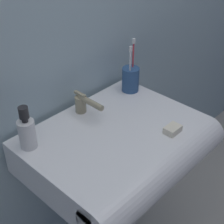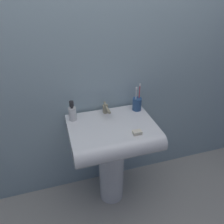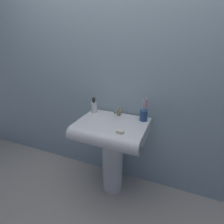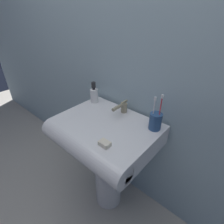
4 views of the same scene
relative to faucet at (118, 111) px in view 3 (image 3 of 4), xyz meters
name	(u,v)px [view 3 (image 3 of 4)]	position (x,y,z in m)	size (l,w,h in m)	color
ground_plane	(112,187)	(0.00, -0.15, -0.83)	(6.00, 6.00, 0.00)	#ADA89E
wall_back	(123,71)	(0.00, 0.12, 0.37)	(5.00, 0.05, 2.40)	#9EB7C1
sink_pedestal	(112,162)	(0.00, -0.15, -0.50)	(0.21, 0.21, 0.65)	white
sink_basin	(110,130)	(0.00, -0.20, -0.11)	(0.63, 0.50, 0.13)	white
faucet	(118,111)	(0.00, 0.00, 0.00)	(0.04, 0.14, 0.08)	tan
toothbrush_cup	(144,115)	(0.26, -0.01, 0.01)	(0.07, 0.07, 0.22)	#2D5184
soap_bottle	(94,107)	(-0.25, -0.01, 0.02)	(0.06, 0.06, 0.16)	white
bar_soap	(120,132)	(0.14, -0.31, -0.03)	(0.06, 0.04, 0.02)	silver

